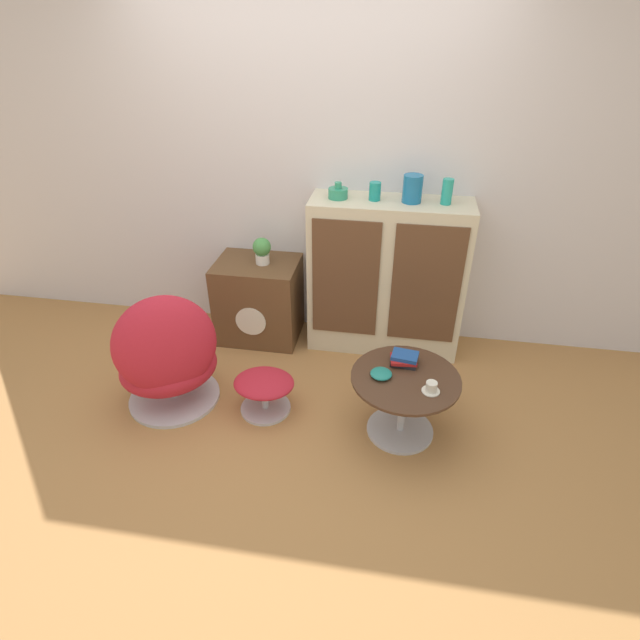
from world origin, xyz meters
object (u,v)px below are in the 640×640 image
at_px(egg_chair, 168,358).
at_px(sideboard, 386,278).
at_px(teacup, 431,388).
at_px(bowl, 381,374).
at_px(vase_leftmost, 338,193).
at_px(ottoman, 264,387).
at_px(vase_inner_right, 413,189).
at_px(vase_inner_left, 375,191).
at_px(coffee_table, 404,396).
at_px(book_stack, 404,359).
at_px(vase_rightmost, 447,192).
at_px(potted_plant, 262,250).
at_px(tv_console, 259,300).

bearing_deg(egg_chair, sideboard, 36.08).
bearing_deg(teacup, bowl, 162.25).
xyz_separation_m(egg_chair, vase_leftmost, (0.94, 0.96, 0.81)).
height_order(ottoman, bowl, bowl).
relative_size(vase_inner_right, bowl, 1.43).
relative_size(sideboard, teacup, 11.26).
distance_m(vase_leftmost, vase_inner_left, 0.25).
distance_m(sideboard, teacup, 1.12).
xyz_separation_m(coffee_table, vase_inner_left, (-0.30, 0.96, 0.92)).
height_order(sideboard, vase_inner_left, vase_inner_left).
xyz_separation_m(book_stack, bowl, (-0.13, -0.14, -0.02)).
bearing_deg(egg_chair, ottoman, 4.21).
bearing_deg(book_stack, bowl, -131.39).
distance_m(teacup, bowl, 0.30).
relative_size(sideboard, coffee_table, 1.79).
relative_size(vase_inner_left, vase_rightmost, 0.73).
distance_m(coffee_table, vase_inner_left, 1.37).
xyz_separation_m(potted_plant, teacup, (1.23, -1.03, -0.29)).
bearing_deg(vase_inner_left, egg_chair, -141.17).
distance_m(vase_leftmost, vase_rightmost, 0.72).
bearing_deg(tv_console, bowl, -43.00).
height_order(sideboard, teacup, sideboard).
distance_m(tv_console, vase_inner_right, 1.43).
height_order(tv_console, coffee_table, tv_console).
distance_m(tv_console, teacup, 1.65).
xyz_separation_m(potted_plant, bowl, (0.95, -0.94, -0.30)).
bearing_deg(potted_plant, vase_leftmost, 4.63).
relative_size(ottoman, teacup, 3.83).
xyz_separation_m(ottoman, coffee_table, (0.88, -0.05, 0.10)).
relative_size(coffee_table, vase_inner_right, 3.54).
height_order(tv_console, egg_chair, egg_chair).
distance_m(egg_chair, ottoman, 0.64).
bearing_deg(potted_plant, vase_rightmost, 2.01).
relative_size(vase_rightmost, book_stack, 0.96).
distance_m(vase_leftmost, teacup, 1.47).
bearing_deg(vase_inner_right, potted_plant, -177.56).
xyz_separation_m(egg_chair, ottoman, (0.61, 0.04, -0.19)).
bearing_deg(potted_plant, egg_chair, -113.15).
bearing_deg(sideboard, ottoman, -127.68).
xyz_separation_m(vase_inner_right, vase_rightmost, (0.22, 0.00, -0.01)).
xyz_separation_m(vase_inner_right, bowl, (-0.09, -0.98, -0.79)).
distance_m(tv_console, vase_rightmost, 1.61).
distance_m(ottoman, vase_inner_left, 1.49).
bearing_deg(vase_inner_left, teacup, -67.78).
bearing_deg(coffee_table, vase_inner_right, 93.08).
bearing_deg(vase_rightmost, ottoman, -139.10).
bearing_deg(potted_plant, vase_inner_left, 3.19).
height_order(vase_inner_right, bowl, vase_inner_right).
height_order(vase_leftmost, vase_rightmost, vase_rightmost).
bearing_deg(vase_inner_right, bowl, -95.32).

